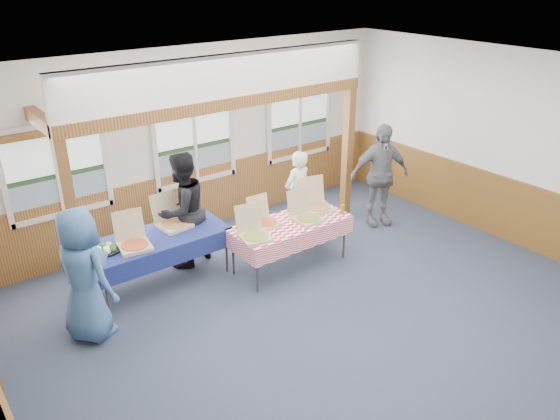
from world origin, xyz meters
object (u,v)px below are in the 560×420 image
at_px(person_grey, 380,175).
at_px(woman_white, 297,195).
at_px(table_left, 157,239).
at_px(woman_black, 183,210).
at_px(table_right, 290,226).
at_px(man_blue, 84,275).

bearing_deg(person_grey, woman_white, -175.40).
distance_m(table_left, woman_white, 2.58).
bearing_deg(woman_black, table_right, 122.85).
distance_m(woman_white, man_blue, 3.91).
bearing_deg(woman_white, person_grey, 152.97).
distance_m(table_left, table_right, 2.01).
xyz_separation_m(woman_white, man_blue, (-3.86, -0.61, 0.11)).
distance_m(man_blue, person_grey, 5.35).
height_order(table_left, woman_black, woman_black).
xyz_separation_m(table_left, man_blue, (-1.28, -0.66, 0.18)).
xyz_separation_m(woman_black, man_blue, (-1.85, -0.92, -0.03)).
relative_size(woman_white, man_blue, 0.87).
height_order(table_right, woman_white, woman_white).
relative_size(woman_white, woman_black, 0.84).
relative_size(table_right, man_blue, 1.09).
xyz_separation_m(table_right, person_grey, (2.24, 0.27, 0.23)).
relative_size(man_blue, person_grey, 0.95).
bearing_deg(woman_black, man_blue, 9.62).
xyz_separation_m(table_right, man_blue, (-3.12, 0.15, 0.19)).
relative_size(woman_black, person_grey, 0.99).
xyz_separation_m(table_left, person_grey, (4.07, -0.53, 0.23)).
bearing_deg(table_right, person_grey, 3.56).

